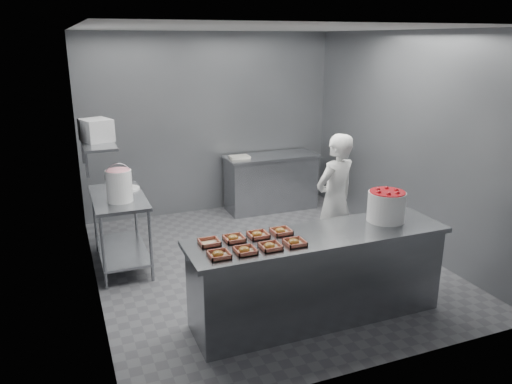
% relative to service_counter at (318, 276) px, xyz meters
% --- Properties ---
extents(floor, '(4.50, 4.50, 0.00)m').
position_rel_service_counter_xyz_m(floor, '(0.00, 1.35, -0.45)').
color(floor, '#4C4C51').
rests_on(floor, ground).
extents(ceiling, '(4.50, 4.50, 0.00)m').
position_rel_service_counter_xyz_m(ceiling, '(0.00, 1.35, 2.35)').
color(ceiling, white).
rests_on(ceiling, wall_back).
extents(wall_back, '(4.00, 0.04, 2.80)m').
position_rel_service_counter_xyz_m(wall_back, '(0.00, 3.60, 0.95)').
color(wall_back, slate).
rests_on(wall_back, ground).
extents(wall_left, '(0.04, 4.50, 2.80)m').
position_rel_service_counter_xyz_m(wall_left, '(-2.00, 1.35, 0.95)').
color(wall_left, slate).
rests_on(wall_left, ground).
extents(wall_right, '(0.04, 4.50, 2.80)m').
position_rel_service_counter_xyz_m(wall_right, '(2.00, 1.35, 0.95)').
color(wall_right, slate).
rests_on(wall_right, ground).
extents(service_counter, '(2.60, 0.70, 0.90)m').
position_rel_service_counter_xyz_m(service_counter, '(0.00, 0.00, 0.00)').
color(service_counter, slate).
rests_on(service_counter, ground).
extents(prep_table, '(0.60, 1.20, 0.90)m').
position_rel_service_counter_xyz_m(prep_table, '(-1.65, 1.95, 0.14)').
color(prep_table, slate).
rests_on(prep_table, ground).
extents(back_counter, '(1.50, 0.60, 0.90)m').
position_rel_service_counter_xyz_m(back_counter, '(0.90, 3.25, -0.00)').
color(back_counter, slate).
rests_on(back_counter, ground).
extents(wall_shelf, '(0.35, 0.90, 0.03)m').
position_rel_service_counter_xyz_m(wall_shelf, '(-1.82, 1.95, 1.10)').
color(wall_shelf, slate).
rests_on(wall_shelf, wall_left).
extents(tray_0, '(0.19, 0.18, 0.06)m').
position_rel_service_counter_xyz_m(tray_0, '(-1.06, -0.15, 0.47)').
color(tray_0, tan).
rests_on(tray_0, service_counter).
extents(tray_1, '(0.19, 0.18, 0.06)m').
position_rel_service_counter_xyz_m(tray_1, '(-0.82, -0.15, 0.47)').
color(tray_1, tan).
rests_on(tray_1, service_counter).
extents(tray_2, '(0.19, 0.18, 0.06)m').
position_rel_service_counter_xyz_m(tray_2, '(-0.58, -0.15, 0.47)').
color(tray_2, tan).
rests_on(tray_2, service_counter).
extents(tray_3, '(0.19, 0.18, 0.06)m').
position_rel_service_counter_xyz_m(tray_3, '(-0.34, -0.15, 0.47)').
color(tray_3, tan).
rests_on(tray_3, service_counter).
extents(tray_4, '(0.19, 0.18, 0.04)m').
position_rel_service_counter_xyz_m(tray_4, '(-1.05, 0.15, 0.47)').
color(tray_4, tan).
rests_on(tray_4, service_counter).
extents(tray_5, '(0.19, 0.18, 0.06)m').
position_rel_service_counter_xyz_m(tray_5, '(-0.82, 0.15, 0.47)').
color(tray_5, tan).
rests_on(tray_5, service_counter).
extents(tray_6, '(0.19, 0.18, 0.06)m').
position_rel_service_counter_xyz_m(tray_6, '(-0.58, 0.15, 0.47)').
color(tray_6, tan).
rests_on(tray_6, service_counter).
extents(tray_7, '(0.19, 0.18, 0.06)m').
position_rel_service_counter_xyz_m(tray_7, '(-0.34, 0.15, 0.47)').
color(tray_7, tan).
rests_on(tray_7, service_counter).
extents(worker, '(0.69, 0.56, 1.63)m').
position_rel_service_counter_xyz_m(worker, '(0.80, 1.08, 0.36)').
color(worker, white).
rests_on(worker, ground).
extents(strawberry_tub, '(0.38, 0.38, 0.32)m').
position_rel_service_counter_xyz_m(strawberry_tub, '(0.80, 0.07, 0.61)').
color(strawberry_tub, white).
rests_on(strawberry_tub, service_counter).
extents(glaze_bucket, '(0.31, 0.29, 0.45)m').
position_rel_service_counter_xyz_m(glaze_bucket, '(-1.65, 1.74, 0.64)').
color(glaze_bucket, white).
rests_on(glaze_bucket, prep_table).
extents(bucket_lid, '(0.36, 0.36, 0.02)m').
position_rel_service_counter_xyz_m(bucket_lid, '(-1.51, 2.17, 0.46)').
color(bucket_lid, white).
rests_on(bucket_lid, prep_table).
extents(rag, '(0.17, 0.16, 0.02)m').
position_rel_service_counter_xyz_m(rag, '(-1.51, 2.22, 0.46)').
color(rag, '#CCB28C').
rests_on(rag, prep_table).
extents(appliance, '(0.39, 0.42, 0.25)m').
position_rel_service_counter_xyz_m(appliance, '(-1.82, 2.01, 1.24)').
color(appliance, gray).
rests_on(appliance, wall_shelf).
extents(paper_stack, '(0.31, 0.24, 0.04)m').
position_rel_service_counter_xyz_m(paper_stack, '(0.36, 3.25, 0.46)').
color(paper_stack, silver).
rests_on(paper_stack, back_counter).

